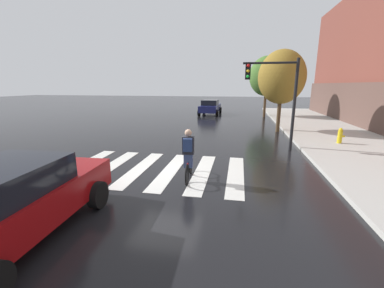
# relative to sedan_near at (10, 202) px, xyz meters

# --- Properties ---
(ground_plane) EXTENTS (120.00, 120.00, 0.00)m
(ground_plane) POSITION_rel_sedan_near_xyz_m (1.74, 4.59, -0.82)
(ground_plane) COLOR black
(crosswalk_stripes) EXTENTS (6.41, 4.06, 0.01)m
(crosswalk_stripes) POSITION_rel_sedan_near_xyz_m (1.34, 4.59, -0.81)
(crosswalk_stripes) COLOR silver
(crosswalk_stripes) RESTS_ON ground
(sedan_near) EXTENTS (2.32, 4.68, 1.59)m
(sedan_near) POSITION_rel_sedan_near_xyz_m (0.00, 0.00, 0.00)
(sedan_near) COLOR maroon
(sedan_near) RESTS_ON ground
(sedan_mid) EXTENTS (2.19, 4.44, 1.51)m
(sedan_mid) POSITION_rel_sedan_near_xyz_m (1.27, 22.51, -0.04)
(sedan_mid) COLOR navy
(sedan_mid) RESTS_ON ground
(cyclist) EXTENTS (0.38, 1.71, 1.69)m
(cyclist) POSITION_rel_sedan_near_xyz_m (2.76, 3.78, 0.02)
(cyclist) COLOR black
(cyclist) RESTS_ON ground
(traffic_light_near) EXTENTS (2.47, 0.28, 4.20)m
(traffic_light_near) POSITION_rel_sedan_near_xyz_m (5.94, 8.52, 2.04)
(traffic_light_near) COLOR black
(traffic_light_near) RESTS_ON ground
(fire_hydrant) EXTENTS (0.33, 0.22, 0.78)m
(fire_hydrant) POSITION_rel_sedan_near_xyz_m (9.35, 9.78, -0.29)
(fire_hydrant) COLOR gold
(fire_hydrant) RESTS_ON sidewalk
(street_tree_near) EXTENTS (2.92, 2.92, 5.20)m
(street_tree_near) POSITION_rel_sedan_near_xyz_m (6.84, 13.31, 2.68)
(street_tree_near) COLOR #4C3823
(street_tree_near) RESTS_ON ground
(street_tree_mid) EXTENTS (3.18, 3.18, 5.66)m
(street_tree_mid) POSITION_rel_sedan_near_xyz_m (6.68, 21.28, 3.00)
(street_tree_mid) COLOR #4C3823
(street_tree_mid) RESTS_ON ground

